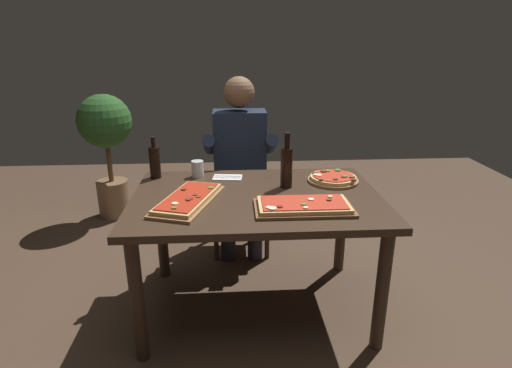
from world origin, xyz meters
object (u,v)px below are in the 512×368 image
object	(u,v)px
pizza_round_far	(333,179)
oil_bottle_amber	(287,166)
dining_table	(257,211)
pizza_rectangular_left	(188,199)
tumbler_near_camera	(198,169)
pizza_rectangular_front	(304,206)
wine_bottle_dark	(155,162)
seated_diner	(240,159)
potted_plant_corner	(106,138)
diner_chair	(240,187)

from	to	relation	value
pizza_round_far	oil_bottle_amber	size ratio (longest dim) A/B	0.94
dining_table	pizza_rectangular_left	distance (m)	0.40
pizza_rectangular_left	tumbler_near_camera	xyz separation A→B (m)	(0.02, 0.45, 0.03)
pizza_rectangular_front	tumbler_near_camera	distance (m)	0.82
oil_bottle_amber	tumbler_near_camera	world-z (taller)	oil_bottle_amber
wine_bottle_dark	seated_diner	distance (m)	0.67
pizza_round_far	wine_bottle_dark	distance (m)	1.12
wine_bottle_dark	oil_bottle_amber	size ratio (longest dim) A/B	0.80
wine_bottle_dark	seated_diner	size ratio (longest dim) A/B	0.20
pizza_rectangular_left	oil_bottle_amber	xyz separation A→B (m)	(0.56, 0.21, 0.11)
pizza_rectangular_front	tumbler_near_camera	world-z (taller)	tumbler_near_camera
pizza_round_far	seated_diner	size ratio (longest dim) A/B	0.23
potted_plant_corner	diner_chair	bearing A→B (deg)	-28.66
wine_bottle_dark	potted_plant_corner	world-z (taller)	potted_plant_corner
tumbler_near_camera	dining_table	bearing A→B (deg)	-45.43
pizza_rectangular_left	oil_bottle_amber	size ratio (longest dim) A/B	1.72
dining_table	pizza_round_far	bearing A→B (deg)	22.83
diner_chair	pizza_round_far	bearing A→B (deg)	-49.30
wine_bottle_dark	diner_chair	distance (m)	0.82
pizza_round_far	diner_chair	xyz separation A→B (m)	(-0.56, 0.65, -0.27)
oil_bottle_amber	tumbler_near_camera	bearing A→B (deg)	156.59
dining_table	wine_bottle_dark	size ratio (longest dim) A/B	5.28
pizza_rectangular_left	diner_chair	bearing A→B (deg)	72.23
seated_diner	potted_plant_corner	world-z (taller)	seated_diner
wine_bottle_dark	pizza_rectangular_left	bearing A→B (deg)	-61.25
wine_bottle_dark	dining_table	bearing A→B (deg)	-29.92
tumbler_near_camera	seated_diner	xyz separation A→B (m)	(0.28, 0.38, -0.05)
wine_bottle_dark	potted_plant_corner	distance (m)	1.30
dining_table	tumbler_near_camera	bearing A→B (deg)	134.57
pizza_rectangular_left	potted_plant_corner	world-z (taller)	potted_plant_corner
oil_bottle_amber	potted_plant_corner	distance (m)	1.98
pizza_rectangular_front	pizza_round_far	xyz separation A→B (m)	(0.26, 0.43, 0.00)
seated_diner	tumbler_near_camera	bearing A→B (deg)	-126.79
pizza_round_far	potted_plant_corner	size ratio (longest dim) A/B	0.28
wine_bottle_dark	diner_chair	size ratio (longest dim) A/B	0.30
oil_bottle_amber	tumbler_near_camera	distance (m)	0.59
tumbler_near_camera	potted_plant_corner	xyz separation A→B (m)	(-0.88, 1.13, -0.05)
pizza_rectangular_front	oil_bottle_amber	world-z (taller)	oil_bottle_amber
diner_chair	potted_plant_corner	world-z (taller)	potted_plant_corner
pizza_rectangular_front	oil_bottle_amber	distance (m)	0.37
oil_bottle_amber	tumbler_near_camera	xyz separation A→B (m)	(-0.54, 0.23, -0.08)
potted_plant_corner	pizza_rectangular_left	bearing A→B (deg)	-61.38
pizza_rectangular_front	dining_table	bearing A→B (deg)	135.98
wine_bottle_dark	tumbler_near_camera	distance (m)	0.27
wine_bottle_dark	diner_chair	world-z (taller)	wine_bottle_dark
pizza_rectangular_left	diner_chair	world-z (taller)	diner_chair
pizza_round_far	tumbler_near_camera	world-z (taller)	tumbler_near_camera
wine_bottle_dark	seated_diner	xyz separation A→B (m)	(0.55, 0.38, -0.10)
pizza_rectangular_front	pizza_rectangular_left	world-z (taller)	same
dining_table	pizza_rectangular_front	world-z (taller)	pizza_rectangular_front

